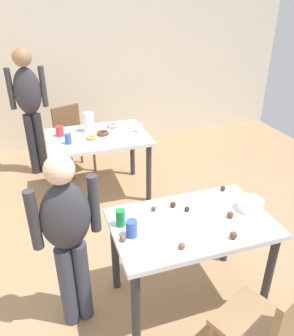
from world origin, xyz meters
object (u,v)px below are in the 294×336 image
chair_far_table (72,135)px  mixing_bowl (251,205)px  dining_table_near (191,234)px  person_adult_far (29,102)px  dining_table_far (98,144)px  person_girl_near (68,233)px  chair_near_table (268,325)px  soda_can (120,218)px  pitcher_far (89,122)px

chair_far_table → mixing_bowl: 2.74m
dining_table_near → person_adult_far: 2.78m
dining_table_near → chair_far_table: (-0.55, 2.52, -0.14)m
dining_table_far → person_girl_near: 1.77m
dining_table_far → mixing_bowl: (0.80, -1.77, 0.14)m
chair_near_table → mixing_bowl: bearing=66.5°
dining_table_near → soda_can: soda_can is taller
person_girl_near → dining_table_far: bearing=73.2°
dining_table_near → person_girl_near: person_girl_near is taller
dining_table_far → mixing_bowl: size_ratio=5.95×
soda_can → dining_table_far: bearing=84.7°
chair_far_table → person_girl_near: (-0.29, -2.44, 0.30)m
dining_table_near → soda_can: 0.53m
person_girl_near → soda_can: (0.36, 0.03, 0.01)m
dining_table_far → person_girl_near: bearing=-106.8°
person_adult_far → soda_can: person_adult_far is taller
dining_table_near → chair_far_table: 2.58m
chair_near_table → person_girl_near: bearing=141.3°
person_adult_far → mixing_bowl: 2.97m
chair_near_table → pitcher_far: (-0.55, 2.65, 0.36)m
person_adult_far → mixing_bowl: bearing=-60.1°
soda_can → person_girl_near: bearing=-174.8°
dining_table_near → person_adult_far: size_ratio=0.69×
chair_near_table → chair_far_table: 3.31m
dining_table_near → chair_near_table: (0.16, -0.72, -0.14)m
soda_can → pitcher_far: 1.83m
chair_far_table → mixing_bowl: chair_far_table is taller
chair_far_table → soda_can: (0.07, -2.41, 0.31)m
chair_far_table → pitcher_far: pitcher_far is taller
mixing_bowl → soda_can: bearing=173.1°
dining_table_near → chair_near_table: 0.75m
pitcher_far → chair_far_table: bearing=105.2°
chair_near_table → pitcher_far: 2.73m
dining_table_far → chair_far_table: bearing=106.6°
dining_table_near → chair_far_table: chair_far_table is taller
person_girl_near → pitcher_far: (0.45, 1.86, 0.06)m
person_adult_far → person_girl_near: bearing=-86.1°
person_adult_far → mixing_bowl: person_adult_far is taller
person_girl_near → person_adult_far: person_adult_far is taller
person_adult_far → pitcher_far: 0.89m
chair_far_table → mixing_bowl: size_ratio=4.68×
chair_near_table → chair_far_table: (-0.71, 3.24, 0.00)m
chair_near_table → dining_table_near: bearing=102.2°
dining_table_near → person_girl_near: (-0.84, 0.08, 0.16)m
dining_table_near → mixing_bowl: bearing=-0.2°
chair_near_table → dining_table_far: bearing=101.1°
soda_can → person_adult_far: bearing=102.1°
chair_near_table → soda_can: (-0.64, 0.83, 0.31)m
dining_table_far → pitcher_far: pitcher_far is taller
dining_table_far → person_girl_near: person_girl_near is taller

